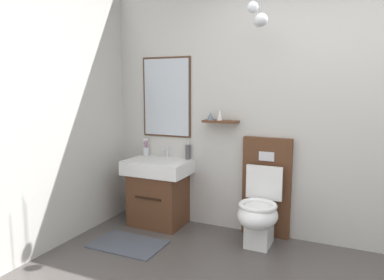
{
  "coord_description": "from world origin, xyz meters",
  "views": [
    {
      "loc": [
        0.14,
        -1.91,
        1.49
      ],
      "look_at": [
        -1.35,
        1.32,
        0.96
      ],
      "focal_mm": 33.66,
      "sensor_mm": 36.0,
      "label": 1
    }
  ],
  "objects": [
    {
      "name": "toothbrush_cup",
      "position": [
        -2.03,
        1.54,
        0.77
      ],
      "size": [
        0.07,
        0.07,
        0.21
      ],
      "color": "silver",
      "rests_on": "vanity_sink_left"
    },
    {
      "name": "tap_on_left_sink",
      "position": [
        -1.77,
        1.55,
        0.78
      ],
      "size": [
        0.03,
        0.13,
        0.11
      ],
      "color": "silver",
      "rests_on": "vanity_sink_left"
    },
    {
      "name": "vanity_sink_left",
      "position": [
        -1.77,
        1.37,
        0.38
      ],
      "size": [
        0.68,
        0.49,
        0.71
      ],
      "color": "#56331E",
      "rests_on": "ground"
    },
    {
      "name": "soap_dispenser",
      "position": [
        -1.5,
        1.55,
        0.79
      ],
      "size": [
        0.06,
        0.06,
        0.19
      ],
      "color": "#4C4C51",
      "rests_on": "vanity_sink_left"
    },
    {
      "name": "toilet",
      "position": [
        -0.63,
        1.38,
        0.38
      ],
      "size": [
        0.48,
        0.62,
        1.0
      ],
      "color": "#56331E",
      "rests_on": "ground"
    },
    {
      "name": "bath_mat",
      "position": [
        -1.77,
        0.78,
        0.01
      ],
      "size": [
        0.68,
        0.44,
        0.01
      ],
      "primitive_type": "cube",
      "color": "#474C56",
      "rests_on": "ground"
    },
    {
      "name": "wall_back",
      "position": [
        -0.02,
        1.64,
        1.34
      ],
      "size": [
        4.94,
        0.58,
        2.67
      ],
      "color": "beige",
      "rests_on": "ground"
    }
  ]
}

